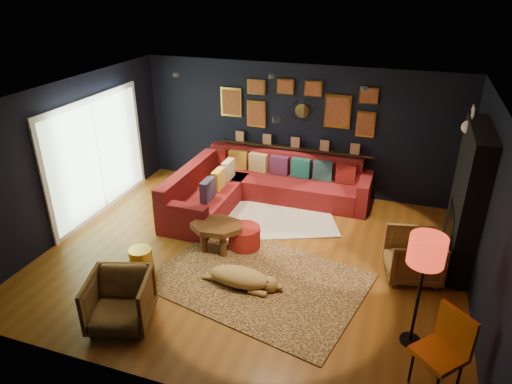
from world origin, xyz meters
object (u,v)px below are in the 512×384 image
(sectional, at_px, (253,188))
(orange_chair, at_px, (446,345))
(coffee_table, at_px, (217,229))
(floor_lamp, at_px, (426,256))
(gold_stool, at_px, (141,262))
(armchair_left, at_px, (119,299))
(pouf, at_px, (244,236))
(dog, at_px, (239,274))
(armchair_right, at_px, (413,254))

(sectional, height_order, orange_chair, orange_chair)
(coffee_table, relative_size, floor_lamp, 0.65)
(sectional, height_order, gold_stool, sectional)
(armchair_left, xyz_separation_m, orange_chair, (3.88, 0.28, 0.18))
(pouf, xyz_separation_m, orange_chair, (3.01, -1.97, 0.37))
(coffee_table, xyz_separation_m, floor_lamp, (3.10, -1.18, 0.88))
(gold_stool, xyz_separation_m, orange_chair, (4.22, -0.76, 0.36))
(coffee_table, relative_size, orange_chair, 1.01)
(sectional, distance_m, gold_stool, 2.93)
(dog, bearing_deg, armchair_right, 24.93)
(floor_lamp, bearing_deg, armchair_left, -166.34)
(armchair_left, xyz_separation_m, floor_lamp, (3.57, 0.87, 0.87))
(armchair_right, relative_size, orange_chair, 0.80)
(pouf, distance_m, floor_lamp, 3.22)
(sectional, xyz_separation_m, dog, (0.71, -2.63, -0.11))
(armchair_right, xyz_separation_m, gold_stool, (-3.86, -1.25, -0.18))
(pouf, height_order, dog, dog)
(armchair_left, bearing_deg, coffee_table, 59.33)
(pouf, xyz_separation_m, gold_stool, (-1.21, -1.21, 0.02))
(pouf, bearing_deg, coffee_table, -152.48)
(pouf, distance_m, armchair_left, 2.42)
(coffee_table, bearing_deg, sectional, 90.45)
(orange_chair, height_order, dog, orange_chair)
(armchair_right, height_order, gold_stool, armchair_right)
(armchair_left, relative_size, floor_lamp, 0.52)
(sectional, height_order, armchair_right, sectional)
(sectional, distance_m, armchair_left, 3.89)
(orange_chair, bearing_deg, floor_lamp, 159.86)
(sectional, bearing_deg, coffee_table, -89.55)
(pouf, height_order, orange_chair, orange_chair)
(sectional, height_order, armchair_left, sectional)
(coffee_table, bearing_deg, armchair_left, -102.92)
(dog, bearing_deg, orange_chair, -18.61)
(floor_lamp, height_order, dog, floor_lamp)
(pouf, xyz_separation_m, armchair_right, (2.65, 0.04, 0.19))
(armchair_right, relative_size, gold_stool, 1.81)
(armchair_right, bearing_deg, orange_chair, -1.73)
(armchair_left, relative_size, dog, 0.64)
(pouf, distance_m, dog, 1.06)
(coffee_table, distance_m, floor_lamp, 3.43)
(coffee_table, bearing_deg, orange_chair, -27.33)
(coffee_table, xyz_separation_m, armchair_right, (3.05, 0.25, 0.00))
(dog, bearing_deg, floor_lamp, -7.90)
(pouf, bearing_deg, dog, -73.65)
(armchair_right, relative_size, dog, 0.63)
(armchair_left, height_order, orange_chair, orange_chair)
(sectional, bearing_deg, orange_chair, -46.28)
(pouf, height_order, gold_stool, gold_stool)
(coffee_table, height_order, gold_stool, coffee_table)
(armchair_right, distance_m, orange_chair, 2.05)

